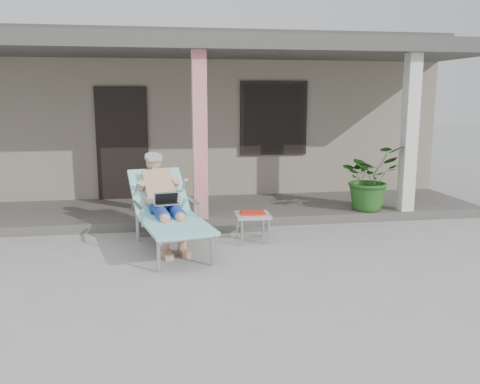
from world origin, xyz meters
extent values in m
plane|color=#9E9E99|center=(0.00, 0.00, 0.00)|extent=(60.00, 60.00, 0.00)
cube|color=gray|center=(0.00, 6.50, 1.50)|extent=(10.00, 5.00, 3.00)
cube|color=#474442|center=(0.00, 6.50, 3.15)|extent=(10.40, 5.40, 0.30)
cube|color=black|center=(-1.30, 3.97, 1.20)|extent=(0.95, 0.06, 2.10)
cube|color=black|center=(1.60, 3.97, 1.65)|extent=(1.20, 0.06, 1.30)
cube|color=black|center=(1.60, 3.96, 1.65)|extent=(1.32, 0.05, 1.42)
cube|color=#605B56|center=(0.00, 3.00, 0.07)|extent=(10.00, 2.00, 0.15)
cube|color=red|center=(0.00, 2.15, 1.45)|extent=(0.22, 0.22, 2.61)
cube|color=silver|center=(3.50, 2.15, 1.45)|extent=(0.22, 0.22, 2.61)
cube|color=#474442|center=(0.00, 3.00, 2.88)|extent=(10.00, 2.30, 0.24)
cube|color=#605B56|center=(0.00, 1.85, 0.04)|extent=(2.00, 0.30, 0.07)
cylinder|color=#B7B7BC|center=(-0.68, 0.09, 0.20)|extent=(0.05, 0.05, 0.40)
cylinder|color=#B7B7BC|center=(-0.03, 0.23, 0.20)|extent=(0.05, 0.05, 0.40)
cylinder|color=#B7B7BC|center=(-0.98, 1.46, 0.20)|extent=(0.05, 0.05, 0.40)
cylinder|color=#B7B7BC|center=(-0.32, 1.60, 0.20)|extent=(0.05, 0.05, 0.40)
cube|color=#B7B7BC|center=(-0.46, 0.66, 0.41)|extent=(0.93, 1.42, 0.03)
cube|color=#9BF0ED|center=(-0.46, 0.66, 0.44)|extent=(1.04, 1.48, 0.04)
cube|color=#B7B7BC|center=(-0.66, 1.59, 0.67)|extent=(0.79, 0.75, 0.53)
cube|color=#9BF0ED|center=(-0.66, 1.59, 0.70)|extent=(0.90, 0.85, 0.60)
cylinder|color=#A9A9AC|center=(-0.73, 1.89, 1.18)|extent=(0.31, 0.31, 0.14)
cube|color=silver|center=(-0.56, 1.11, 0.62)|extent=(0.40, 0.32, 0.25)
cube|color=#AAAAA6|center=(0.67, 1.22, 0.39)|extent=(0.50, 0.50, 0.04)
cylinder|color=#B7B7BC|center=(0.48, 1.03, 0.18)|extent=(0.03, 0.03, 0.37)
cylinder|color=#B7B7BC|center=(0.86, 1.03, 0.18)|extent=(0.03, 0.03, 0.37)
cylinder|color=#B7B7BC|center=(0.48, 1.41, 0.18)|extent=(0.03, 0.03, 0.37)
cylinder|color=#B7B7BC|center=(0.86, 1.41, 0.18)|extent=(0.03, 0.03, 0.37)
cube|color=red|center=(0.67, 1.22, 0.42)|extent=(0.35, 0.26, 0.03)
cube|color=black|center=(0.67, 1.35, 0.42)|extent=(0.34, 0.03, 0.03)
imported|color=#26591E|center=(2.90, 2.31, 0.71)|extent=(1.24, 1.17, 1.11)
camera|label=1|loc=(-0.67, -5.77, 2.06)|focal=38.00mm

